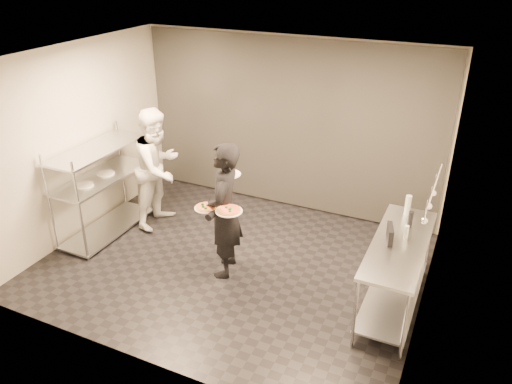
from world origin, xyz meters
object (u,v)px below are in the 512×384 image
at_px(bottle_clear, 406,232).
at_px(pass_rack, 102,186).
at_px(pizza_plate_far, 229,210).
at_px(salad_plate, 229,173).
at_px(bottle_dark, 410,219).
at_px(waiter, 224,211).
at_px(chef, 158,168).
at_px(prep_counter, 397,264).
at_px(pos_monitor, 390,234).
at_px(pizza_plate_near, 206,207).
at_px(bottle_green, 408,205).

bearing_deg(bottle_clear, pass_rack, -178.65).
bearing_deg(pass_rack, pizza_plate_far, -8.63).
bearing_deg(pass_rack, bottle_clear, 1.35).
height_order(salad_plate, bottle_clear, salad_plate).
height_order(pizza_plate_far, bottle_dark, bottle_dark).
height_order(bottle_clear, bottle_dark, bottle_dark).
relative_size(waiter, chef, 0.98).
height_order(prep_counter, chef, chef).
xyz_separation_m(salad_plate, pos_monitor, (2.12, -0.13, -0.31)).
height_order(chef, pos_monitor, chef).
relative_size(waiter, pizza_plate_near, 6.29).
relative_size(pizza_plate_near, pos_monitor, 1.06).
xyz_separation_m(prep_counter, pizza_plate_far, (-2.02, -0.35, 0.42)).
height_order(pos_monitor, bottle_green, bottle_green).
xyz_separation_m(pass_rack, bottle_dark, (4.36, 0.41, 0.25)).
relative_size(waiter, salad_plate, 5.97).
height_order(waiter, salad_plate, waiter).
bearing_deg(salad_plate, bottle_green, 15.52).
bearing_deg(bottle_green, bottle_clear, -81.63).
height_order(pass_rack, pos_monitor, pass_rack).
bearing_deg(chef, waiter, -114.92).
bearing_deg(bottle_dark, salad_plate, -172.06).
height_order(waiter, bottle_green, waiter).
height_order(chef, bottle_green, chef).
relative_size(prep_counter, bottle_clear, 10.46).
xyz_separation_m(pizza_plate_near, bottle_clear, (2.36, 0.49, -0.04)).
distance_m(salad_plate, bottle_clear, 2.31).
bearing_deg(waiter, salad_plate, 177.03).
height_order(pass_rack, waiter, waiter).
relative_size(pizza_plate_far, bottle_green, 1.28).
xyz_separation_m(bottle_clear, bottle_dark, (-0.00, 0.31, 0.02)).
xyz_separation_m(prep_counter, pos_monitor, (-0.12, -0.04, 0.39)).
bearing_deg(pos_monitor, salad_plate, 161.17).
bearing_deg(bottle_dark, waiter, -165.14).
distance_m(pass_rack, bottle_dark, 4.39).
bearing_deg(pos_monitor, waiter, 168.56).
relative_size(waiter, pos_monitor, 6.67).
height_order(chef, pizza_plate_far, chef).
xyz_separation_m(waiter, bottle_dark, (2.22, 0.59, 0.10)).
relative_size(bottle_clear, bottle_dark, 0.84).
relative_size(pass_rack, pizza_plate_far, 4.75).
bearing_deg(waiter, prep_counter, 78.71).
relative_size(pizza_plate_near, salad_plate, 0.95).
height_order(pizza_plate_near, pizza_plate_far, pizza_plate_far).
bearing_deg(pizza_plate_near, bottle_clear, 11.79).
relative_size(chef, bottle_green, 7.07).
bearing_deg(pos_monitor, pizza_plate_far, 174.00).
relative_size(prep_counter, waiter, 0.98).
height_order(pizza_plate_near, bottle_green, bottle_green).
bearing_deg(prep_counter, pizza_plate_far, -170.09).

